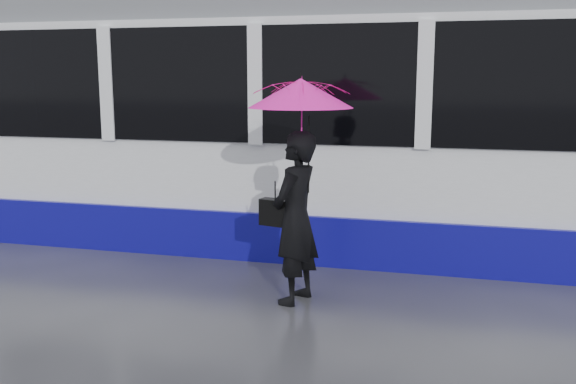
# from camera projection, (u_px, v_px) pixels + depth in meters

# --- Properties ---
(ground) EXTENTS (90.00, 90.00, 0.00)m
(ground) POSITION_uv_depth(u_px,v_px,m) (167.00, 288.00, 7.06)
(ground) COLOR #2B2B30
(ground) RESTS_ON ground
(rails) EXTENTS (34.00, 1.51, 0.02)m
(rails) POSITION_uv_depth(u_px,v_px,m) (241.00, 234.00, 9.44)
(rails) COLOR #3F3D38
(rails) RESTS_ON ground
(tram) EXTENTS (26.00, 2.56, 3.35)m
(tram) POSITION_uv_depth(u_px,v_px,m) (467.00, 128.00, 8.36)
(tram) COLOR white
(tram) RESTS_ON ground
(woman) EXTENTS (0.57, 0.73, 1.77)m
(woman) POSITION_uv_depth(u_px,v_px,m) (296.00, 218.00, 6.51)
(woman) COLOR black
(woman) RESTS_ON ground
(umbrella) EXTENTS (1.26, 1.26, 1.19)m
(umbrella) POSITION_uv_depth(u_px,v_px,m) (301.00, 114.00, 6.31)
(umbrella) COLOR #FA1556
(umbrella) RESTS_ON ground
(handbag) EXTENTS (0.34, 0.21, 0.45)m
(handbag) POSITION_uv_depth(u_px,v_px,m) (275.00, 212.00, 6.58)
(handbag) COLOR black
(handbag) RESTS_ON ground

